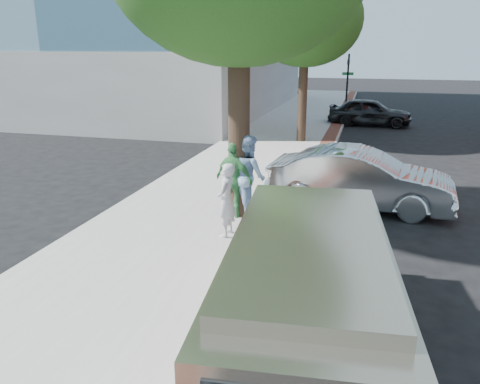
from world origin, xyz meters
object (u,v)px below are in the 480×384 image
(person_gray, at_px, (226,200))
(parking_meter, at_px, (265,206))
(person_green, at_px, (234,179))
(sedan_silver, at_px, (360,179))
(person_officer, at_px, (248,175))
(bg_car, at_px, (370,112))
(van, at_px, (308,287))

(person_gray, bearing_deg, parking_meter, 53.98)
(person_green, distance_m, sedan_silver, 3.56)
(person_officer, bearing_deg, person_gray, 132.61)
(parking_meter, distance_m, person_gray, 1.35)
(person_green, bearing_deg, bg_car, -76.19)
(person_officer, relative_size, van, 0.37)
(person_gray, bearing_deg, person_officer, 176.92)
(person_gray, distance_m, van, 4.24)
(parking_meter, relative_size, person_gray, 0.89)
(parking_meter, bearing_deg, van, -66.23)
(person_officer, distance_m, sedan_silver, 3.22)
(bg_car, height_order, van, van)
(person_green, height_order, van, person_green)
(sedan_silver, bearing_deg, person_officer, 129.28)
(person_officer, bearing_deg, person_green, 77.15)
(parking_meter, bearing_deg, person_gray, 142.29)
(van, bearing_deg, bg_car, 82.38)
(person_gray, xyz_separation_m, person_officer, (0.12, 1.45, 0.19))
(sedan_silver, xyz_separation_m, bg_car, (0.12, 14.46, -0.04))
(person_green, relative_size, van, 0.35)
(person_officer, height_order, bg_car, person_officer)
(parking_meter, height_order, person_gray, person_gray)
(person_officer, xyz_separation_m, bg_car, (2.77, 16.24, -0.41))
(person_gray, bearing_deg, van, 34.05)
(sedan_silver, bearing_deg, parking_meter, 162.28)
(person_officer, distance_m, bg_car, 16.49)
(person_green, xyz_separation_m, bg_car, (3.08, 16.42, -0.33))
(person_gray, distance_m, sedan_silver, 4.27)
(sedan_silver, bearing_deg, person_gray, 144.76)
(parking_meter, xyz_separation_m, bg_car, (1.85, 18.51, -0.44))
(person_gray, height_order, person_officer, person_officer)
(person_officer, relative_size, bg_car, 0.46)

